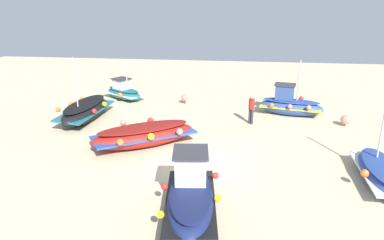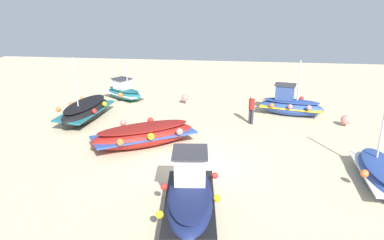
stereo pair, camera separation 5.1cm
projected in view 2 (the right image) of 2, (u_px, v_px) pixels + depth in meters
ground_plane at (195, 164)px, 15.87m from camera, size 51.77×51.77×0.00m
fishing_boat_0 at (190, 195)px, 12.18m from camera, size 2.10×4.47×2.02m
fishing_boat_1 at (124, 92)px, 25.52m from camera, size 3.41×2.87×2.66m
fishing_boat_2 at (85, 110)px, 21.21m from camera, size 2.27×4.83×3.86m
fishing_boat_3 at (144, 135)px, 17.66m from camera, size 5.39×4.39×1.16m
fishing_boat_4 at (381, 173)px, 14.16m from camera, size 2.05×4.13×3.63m
fishing_boat_5 at (290, 105)px, 22.09m from camera, size 4.01×2.21×3.40m
person_walking at (251, 108)px, 20.46m from camera, size 0.32×0.32×1.69m
mooring_buoy_0 at (185, 98)px, 24.42m from camera, size 0.48×0.48×0.67m
mooring_buoy_1 at (346, 120)px, 20.27m from camera, size 0.55×0.55×0.65m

